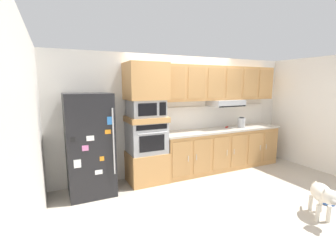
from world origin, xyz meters
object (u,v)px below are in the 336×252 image
refrigerator (90,145)px  microwave (146,108)px  built_in_oven (146,137)px  dog_food_bowl (328,202)px  dog (323,195)px  electric_kettle (241,123)px  screwdriver (227,127)px

refrigerator → microwave: size_ratio=2.73×
refrigerator → built_in_oven: refrigerator is taller
built_in_oven → microwave: size_ratio=1.09×
built_in_oven → microwave: microwave is taller
dog_food_bowl → refrigerator: bearing=148.6°
dog → dog_food_bowl: dog is taller
electric_kettle → dog: 2.47m
refrigerator → dog_food_bowl: size_ratio=8.80×
dog → microwave: bearing=-105.3°
dog → built_in_oven: bearing=-105.3°
refrigerator → dog_food_bowl: 4.05m
screwdriver → microwave: bearing=-177.9°
microwave → electric_kettle: (2.32, -0.05, -0.43)m
built_in_oven → dog: built_in_oven is taller
built_in_oven → dog: size_ratio=1.07×
screwdriver → electric_kettle: size_ratio=0.68×
electric_kettle → dog: (-0.57, -2.31, -0.67)m
electric_kettle → dog_food_bowl: size_ratio=1.20×
electric_kettle → dog: electric_kettle is taller
screwdriver → dog: screwdriver is taller
dog_food_bowl → screwdriver: bearing=97.6°
screwdriver → dog_food_bowl: (0.30, -2.21, -0.90)m
screwdriver → dog: (-0.26, -2.43, -0.57)m
refrigerator → electric_kettle: (3.39, 0.02, 0.15)m
built_in_oven → electric_kettle: built_in_oven is taller
refrigerator → dog: size_ratio=2.68×
built_in_oven → microwave: (0.00, -0.00, 0.56)m
refrigerator → microwave: bearing=3.6°
built_in_oven → screwdriver: 2.02m
microwave → dog_food_bowl: bearing=-42.7°
microwave → dog_food_bowl: 3.45m
microwave → screwdriver: microwave is taller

